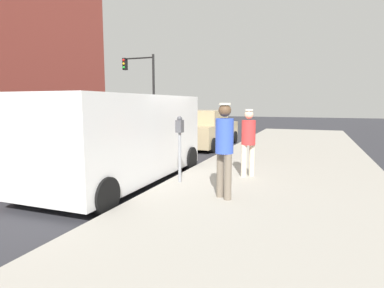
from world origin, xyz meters
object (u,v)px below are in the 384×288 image
at_px(pedestrian_in_blue, 224,144).
at_px(pedestrian_in_red, 248,138).
at_px(traffic_light_corner, 142,80).
at_px(parking_meter_near, 180,138).
at_px(parked_van, 123,136).
at_px(parked_sedan_ahead, 206,130).

distance_m(pedestrian_in_blue, pedestrian_in_red, 2.00).
height_order(pedestrian_in_blue, traffic_light_corner, traffic_light_corner).
xyz_separation_m(parking_meter_near, pedestrian_in_red, (1.35, 1.14, -0.08)).
bearing_deg(pedestrian_in_blue, traffic_light_corner, 124.82).
height_order(parking_meter_near, pedestrian_in_blue, pedestrian_in_blue).
distance_m(pedestrian_in_blue, parked_van, 2.90).
bearing_deg(traffic_light_corner, parked_sedan_ahead, -41.79).
distance_m(parking_meter_near, parked_van, 1.50).
bearing_deg(pedestrian_in_red, parking_meter_near, -139.78).
xyz_separation_m(parking_meter_near, pedestrian_in_blue, (1.28, -0.85, 0.02)).
relative_size(pedestrian_in_red, parked_van, 0.32).
height_order(parking_meter_near, pedestrian_in_red, pedestrian_in_red).
height_order(parking_meter_near, traffic_light_corner, traffic_light_corner).
relative_size(parked_sedan_ahead, traffic_light_corner, 0.85).
distance_m(parked_van, traffic_light_corner, 14.66).
distance_m(parking_meter_near, pedestrian_in_blue, 1.54).
height_order(pedestrian_in_blue, parked_sedan_ahead, pedestrian_in_blue).
height_order(parked_van, parked_sedan_ahead, parked_van).
bearing_deg(pedestrian_in_blue, parking_meter_near, 146.24).
distance_m(pedestrian_in_red, parked_van, 3.07).
height_order(pedestrian_in_blue, pedestrian_in_red, pedestrian_in_blue).
bearing_deg(traffic_light_corner, parking_meter_near, -57.30).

